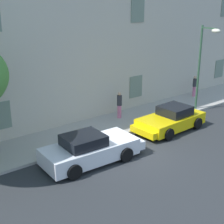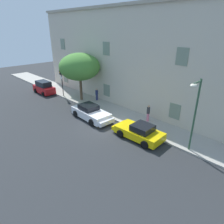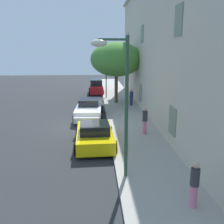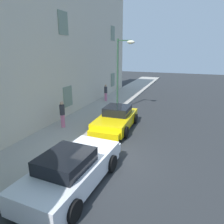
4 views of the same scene
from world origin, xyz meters
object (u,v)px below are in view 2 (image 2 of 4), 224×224
Objects in this scene: hatchback_parked at (44,88)px; sportscar_yellow_flank at (138,131)px; pedestrian_admiring at (97,94)px; tree_near_kerb at (80,67)px; pedestrian_bystander at (148,113)px; sportscar_red_lead at (92,113)px; street_lamp at (194,104)px; traffic_light at (61,78)px.

sportscar_yellow_flank is at bearing -0.51° from hatchback_parked.
tree_near_kerb is at bearing -139.79° from pedestrian_admiring.
pedestrian_admiring is at bearing 177.59° from pedestrian_bystander.
hatchback_parked is at bearing 177.01° from sportscar_red_lead.
sportscar_red_lead is at bearing -172.30° from street_lamp.
sportscar_red_lead is at bearing -2.99° from hatchback_parked.
tree_near_kerb reaches higher than sportscar_yellow_flank.
pedestrian_bystander is (13.08, 1.93, -1.69)m from traffic_light.
pedestrian_bystander is (-1.25, 3.14, 0.42)m from sportscar_yellow_flank.
pedestrian_bystander is (8.47, -0.36, 0.09)m from pedestrian_admiring.
traffic_light is at bearing 175.15° from sportscar_yellow_flank.
pedestrian_admiring is (-9.71, 3.50, 0.33)m from sportscar_yellow_flank.
traffic_light is 18.47m from street_lamp.
pedestrian_bystander is (10.04, 0.97, -3.42)m from tree_near_kerb.
hatchback_parked is 16.78m from pedestrian_bystander.
sportscar_yellow_flank is at bearing -10.90° from tree_near_kerb.
tree_near_kerb is 4.07m from pedestrian_admiring.
street_lamp is at bearing -4.82° from tree_near_kerb.
tree_near_kerb is (-5.45, 2.64, 3.80)m from sportscar_red_lead.
street_lamp is 3.60× the size of pedestrian_admiring.
tree_near_kerb is 15.43m from street_lamp.
hatchback_parked is 7.69m from tree_near_kerb.
street_lamp is at bearing -23.02° from pedestrian_bystander.
hatchback_parked reaches higher than sportscar_red_lead.
pedestrian_admiring is (-3.87, 3.97, 0.30)m from sportscar_red_lead.
hatchback_parked is at bearing -162.71° from tree_near_kerb.
hatchback_parked is at bearing -157.43° from pedestrian_admiring.
pedestrian_admiring is 0.92× the size of pedestrian_bystander.
sportscar_yellow_flank is 12.12m from tree_near_kerb.
street_lamp is at bearing -1.05° from traffic_light.
sportscar_yellow_flank is 3.41m from pedestrian_bystander.
sportscar_red_lead is 1.32× the size of hatchback_parked.
traffic_light reaches higher than hatchback_parked.
sportscar_red_lead is 8.90m from traffic_light.
pedestrian_bystander is at bearing 38.17° from sportscar_red_lead.
hatchback_parked is 1.02× the size of traffic_light.
sportscar_red_lead is at bearing -141.83° from pedestrian_bystander.
street_lamp is at bearing 7.70° from sportscar_red_lead.
tree_near_kerb is at bearing 175.18° from street_lamp.
sportscar_yellow_flank is 0.82× the size of street_lamp.
pedestrian_admiring is at bearing 40.21° from tree_near_kerb.
sportscar_yellow_flank is at bearing -19.82° from pedestrian_admiring.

